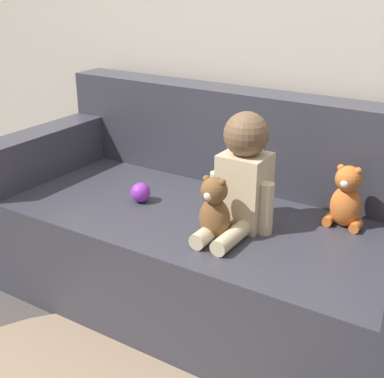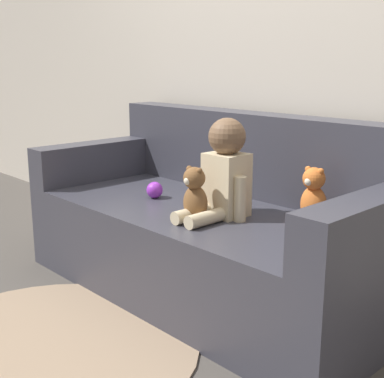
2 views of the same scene
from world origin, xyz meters
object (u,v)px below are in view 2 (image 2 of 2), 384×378
person_baby (224,174)px  plush_toy_side (313,197)px  toy_ball (155,190)px  teddy_bear_brown (195,194)px  couch (213,230)px

person_baby → plush_toy_side: 0.41m
plush_toy_side → toy_ball: plush_toy_side is taller
person_baby → teddy_bear_brown: (-0.03, -0.15, -0.08)m
person_baby → toy_ball: (-0.47, -0.02, -0.16)m
teddy_bear_brown → toy_ball: bearing=163.8°
person_baby → couch: bearing=146.2°
person_baby → plush_toy_side: bearing=32.8°
couch → person_baby: 0.40m
person_baby → teddy_bear_brown: size_ratio=1.82×
plush_toy_side → person_baby: bearing=-147.2°
teddy_bear_brown → toy_ball: teddy_bear_brown is taller
person_baby → plush_toy_side: person_baby is taller
toy_ball → teddy_bear_brown: bearing=-16.2°
plush_toy_side → couch: bearing=-169.0°
couch → person_baby: person_baby is taller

